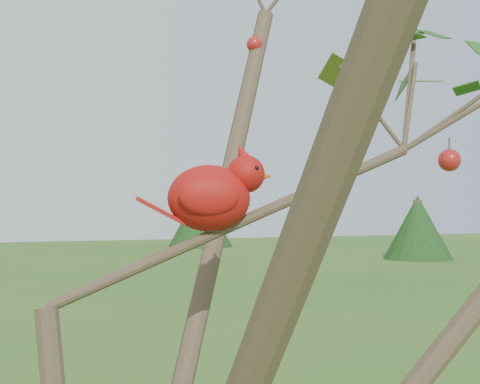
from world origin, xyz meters
The scene contains 2 objects.
crabapple_tree centered at (0.03, -0.02, 2.12)m, with size 2.35×2.05×2.95m.
cardinal centered at (0.21, 0.08, 2.12)m, with size 0.22×0.13×0.15m.
Camera 1 is at (-0.15, -0.93, 2.10)m, focal length 50.00 mm.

